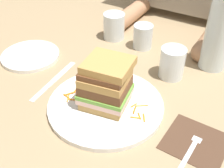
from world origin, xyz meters
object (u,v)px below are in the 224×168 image
object	(u,v)px
main_plate	(106,105)
empty_tumbler_1	(114,26)
side_plate	(30,56)
fork	(192,148)
napkin_dark	(196,142)
knife	(53,81)
sandwich	(106,84)
juice_glass	(172,64)
water_bottle	(223,20)
empty_tumbler_0	(143,36)

from	to	relation	value
main_plate	empty_tumbler_1	xyz separation A→B (m)	(-0.17, 0.32, 0.04)
side_plate	fork	bearing A→B (deg)	-9.08
napkin_dark	knife	world-z (taller)	same
empty_tumbler_1	fork	bearing A→B (deg)	-40.22
sandwich	empty_tumbler_1	size ratio (longest dim) A/B	1.47
empty_tumbler_1	juice_glass	bearing A→B (deg)	-23.19
napkin_dark	juice_glass	world-z (taller)	juice_glass
sandwich	fork	bearing A→B (deg)	-4.34
napkin_dark	sandwich	bearing A→B (deg)	-178.70
main_plate	empty_tumbler_1	world-z (taller)	empty_tumbler_1
fork	water_bottle	xyz separation A→B (m)	(-0.05, 0.33, 0.14)
sandwich	water_bottle	distance (m)	0.37
sandwich	empty_tumbler_0	distance (m)	0.32
juice_glass	side_plate	bearing A→B (deg)	-161.69
juice_glass	knife	bearing A→B (deg)	-143.84
fork	juice_glass	xyz separation A→B (m)	(-0.14, 0.22, 0.04)
napkin_dark	side_plate	world-z (taller)	side_plate
juice_glass	empty_tumbler_1	size ratio (longest dim) A/B	1.01
fork	empty_tumbler_0	bearing A→B (deg)	130.70
knife	side_plate	size ratio (longest dim) A/B	1.12
empty_tumbler_1	side_plate	xyz separation A→B (m)	(-0.16, -0.24, -0.04)
fork	side_plate	distance (m)	0.56
sandwich	knife	world-z (taller)	sandwich
water_bottle	empty_tumbler_0	bearing A→B (deg)	-178.17
sandwich	napkin_dark	size ratio (longest dim) A/B	0.99
juice_glass	empty_tumbler_0	xyz separation A→B (m)	(-0.14, 0.10, -0.00)
main_plate	empty_tumbler_0	xyz separation A→B (m)	(-0.05, 0.31, 0.03)
juice_glass	fork	bearing A→B (deg)	-58.01
sandwich	empty_tumbler_0	size ratio (longest dim) A/B	1.65
water_bottle	main_plate	bearing A→B (deg)	-118.54
main_plate	empty_tumbler_1	distance (m)	0.36
juice_glass	empty_tumbler_1	bearing A→B (deg)	156.81
sandwich	napkin_dark	xyz separation A→B (m)	(0.23, 0.01, -0.07)
empty_tumbler_0	empty_tumbler_1	xyz separation A→B (m)	(-0.11, 0.01, 0.00)
knife	empty_tumbler_0	size ratio (longest dim) A/B	2.57
sandwich	water_bottle	size ratio (longest dim) A/B	0.40
knife	empty_tumbler_0	xyz separation A→B (m)	(0.13, 0.30, 0.04)
knife	juice_glass	size ratio (longest dim) A/B	2.27
water_bottle	empty_tumbler_1	distance (m)	0.35
napkin_dark	empty_tumbler_0	distance (m)	0.42
water_bottle	empty_tumbler_1	world-z (taller)	water_bottle
main_plate	napkin_dark	bearing A→B (deg)	1.53
knife	side_plate	world-z (taller)	side_plate
water_bottle	sandwich	bearing A→B (deg)	-118.50
knife	juice_glass	world-z (taller)	juice_glass
sandwich	empty_tumbler_0	xyz separation A→B (m)	(-0.05, 0.31, -0.03)
side_plate	empty_tumbler_0	bearing A→B (deg)	41.39
main_plate	empty_tumbler_0	world-z (taller)	empty_tumbler_0
empty_tumbler_0	empty_tumbler_1	bearing A→B (deg)	176.80
knife	empty_tumbler_1	world-z (taller)	empty_tumbler_1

